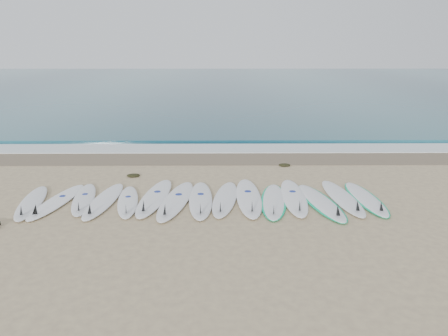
{
  "coord_description": "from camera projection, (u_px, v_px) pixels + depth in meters",
  "views": [
    {
      "loc": [
        0.47,
        -9.97,
        3.67
      ],
      "look_at": [
        0.57,
        1.55,
        0.4
      ],
      "focal_mm": 35.0,
      "sensor_mm": 36.0,
      "label": 1
    }
  ],
  "objects": [
    {
      "name": "surfboard_6",
      "position": [
        175.0,
        201.0,
        10.45
      ],
      "size": [
        0.97,
        2.92,
        0.37
      ],
      "rotation": [
        0.0,
        0.0,
        -0.13
      ],
      "color": "white",
      "rests_on": "ground"
    },
    {
      "name": "ground",
      "position": [
        201.0,
        201.0,
        10.59
      ],
      "size": [
        120.0,
        120.0,
        0.0
      ],
      "primitive_type": "plane",
      "color": "tan"
    },
    {
      "name": "wave_crest",
      "position": [
        208.0,
        139.0,
        17.31
      ],
      "size": [
        120.0,
        1.0,
        0.1
      ],
      "primitive_type": "cube",
      "color": "#1C5363",
      "rests_on": "ground"
    },
    {
      "name": "surfboard_5",
      "position": [
        154.0,
        198.0,
        10.65
      ],
      "size": [
        0.85,
        2.89,
        0.36
      ],
      "rotation": [
        0.0,
        0.0,
        -0.09
      ],
      "color": "white",
      "rests_on": "ground"
    },
    {
      "name": "surfboard_2",
      "position": [
        84.0,
        199.0,
        10.57
      ],
      "size": [
        0.9,
        2.45,
        0.31
      ],
      "rotation": [
        0.0,
        0.0,
        0.17
      ],
      "color": "silver",
      "rests_on": "ground"
    },
    {
      "name": "surfboard_0",
      "position": [
        31.0,
        203.0,
        10.33
      ],
      "size": [
        0.93,
        2.53,
        0.32
      ],
      "rotation": [
        0.0,
        0.0,
        0.17
      ],
      "color": "silver",
      "rests_on": "ground"
    },
    {
      "name": "surfboard_3",
      "position": [
        103.0,
        201.0,
        10.44
      ],
      "size": [
        0.72,
        2.66,
        0.34
      ],
      "rotation": [
        0.0,
        0.0,
        -0.07
      ],
      "color": "white",
      "rests_on": "ground"
    },
    {
      "name": "surfboard_13",
      "position": [
        343.0,
        198.0,
        10.64
      ],
      "size": [
        0.76,
        2.77,
        0.35
      ],
      "rotation": [
        0.0,
        0.0,
        0.07
      ],
      "color": "white",
      "rests_on": "ground"
    },
    {
      "name": "surfboard_10",
      "position": [
        274.0,
        201.0,
        10.46
      ],
      "size": [
        0.92,
        2.62,
        0.33
      ],
      "rotation": [
        0.0,
        0.0,
        -0.12
      ],
      "color": "white",
      "rests_on": "ground"
    },
    {
      "name": "surfboard_7",
      "position": [
        201.0,
        200.0,
        10.5
      ],
      "size": [
        0.67,
        2.75,
        0.35
      ],
      "rotation": [
        0.0,
        0.0,
        0.04
      ],
      "color": "silver",
      "rests_on": "ground"
    },
    {
      "name": "surfboard_12",
      "position": [
        321.0,
        202.0,
        10.38
      ],
      "size": [
        1.07,
        2.75,
        0.34
      ],
      "rotation": [
        0.0,
        0.0,
        0.16
      ],
      "color": "white",
      "rests_on": "ground"
    },
    {
      "name": "seaweed_near",
      "position": [
        133.0,
        175.0,
        12.56
      ],
      "size": [
        0.38,
        0.29,
        0.07
      ],
      "primitive_type": "ellipsoid",
      "color": "black",
      "rests_on": "ground"
    },
    {
      "name": "surfboard_11",
      "position": [
        294.0,
        197.0,
        10.68
      ],
      "size": [
        0.69,
        2.82,
        0.36
      ],
      "rotation": [
        0.0,
        0.0,
        -0.04
      ],
      "color": "white",
      "rests_on": "ground"
    },
    {
      "name": "surfboard_8",
      "position": [
        225.0,
        199.0,
        10.58
      ],
      "size": [
        0.86,
        2.67,
        0.34
      ],
      "rotation": [
        0.0,
        0.0,
        -0.12
      ],
      "color": "silver",
      "rests_on": "ground"
    },
    {
      "name": "surfboard_1",
      "position": [
        56.0,
        202.0,
        10.39
      ],
      "size": [
        0.9,
        2.62,
        0.33
      ],
      "rotation": [
        0.0,
        0.0,
        -0.15
      ],
      "color": "white",
      "rests_on": "ground"
    },
    {
      "name": "seaweed_far",
      "position": [
        284.0,
        165.0,
        13.65
      ],
      "size": [
        0.37,
        0.29,
        0.07
      ],
      "primitive_type": "ellipsoid",
      "color": "black",
      "rests_on": "ground"
    },
    {
      "name": "ocean",
      "position": [
        215.0,
        84.0,
        41.85
      ],
      "size": [
        120.0,
        55.0,
        0.03
      ],
      "primitive_type": "cube",
      "color": "#1C5363",
      "rests_on": "ground"
    },
    {
      "name": "surfboard_4",
      "position": [
        128.0,
        202.0,
        10.41
      ],
      "size": [
        0.84,
        2.35,
        0.3
      ],
      "rotation": [
        0.0,
        0.0,
        0.16
      ],
      "color": "white",
      "rests_on": "ground"
    },
    {
      "name": "surfboard_14",
      "position": [
        366.0,
        199.0,
        10.62
      ],
      "size": [
        0.73,
        2.58,
        0.32
      ],
      "rotation": [
        0.0,
        0.0,
        0.04
      ],
      "color": "white",
      "rests_on": "ground"
    },
    {
      "name": "foam_band",
      "position": [
        207.0,
        148.0,
        15.87
      ],
      "size": [
        120.0,
        1.4,
        0.04
      ],
      "primitive_type": "cube",
      "color": "silver",
      "rests_on": "ground"
    },
    {
      "name": "wet_sand_band",
      "position": [
        206.0,
        159.0,
        14.53
      ],
      "size": [
        120.0,
        1.8,
        0.01
      ],
      "primitive_type": "cube",
      "color": "#705F4A",
      "rests_on": "ground"
    },
    {
      "name": "surfboard_9",
      "position": [
        249.0,
        197.0,
        10.66
      ],
      "size": [
        0.63,
        2.92,
        0.37
      ],
      "rotation": [
        0.0,
        0.0,
        0.01
      ],
      "color": "white",
      "rests_on": "ground"
    }
  ]
}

